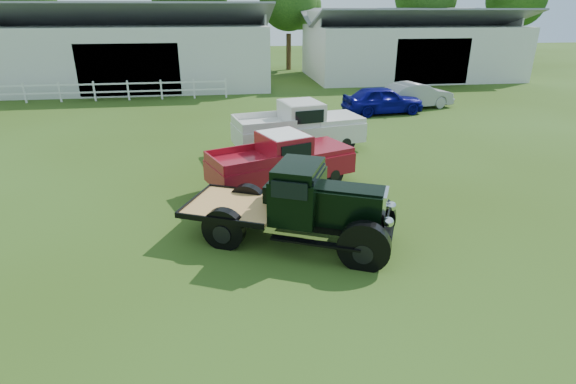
{
  "coord_description": "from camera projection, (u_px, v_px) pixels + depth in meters",
  "views": [
    {
      "loc": [
        -1.35,
        -9.19,
        5.4
      ],
      "look_at": [
        0.2,
        1.2,
        1.05
      ],
      "focal_mm": 28.0,
      "sensor_mm": 36.0,
      "label": 1
    }
  ],
  "objects": [
    {
      "name": "tree_a",
      "position": [
        8.0,
        9.0,
        36.34
      ],
      "size": [
        6.3,
        6.3,
        10.5
      ],
      "primitive_type": null,
      "color": "black",
      "rests_on": "ground"
    },
    {
      "name": "tree_c",
      "position": [
        289.0,
        18.0,
        39.77
      ],
      "size": [
        5.4,
        5.4,
        9.0
      ],
      "primitive_type": null,
      "color": "black",
      "rests_on": "ground"
    },
    {
      "name": "red_pickup",
      "position": [
        281.0,
        160.0,
        14.32
      ],
      "size": [
        5.13,
        3.43,
        1.75
      ],
      "primitive_type": null,
      "rotation": [
        0.0,
        0.0,
        0.36
      ],
      "color": "maroon",
      "rests_on": "ground"
    },
    {
      "name": "fence_rail",
      "position": [
        111.0,
        91.0,
        27.61
      ],
      "size": [
        14.2,
        0.16,
        1.2
      ],
      "primitive_type": null,
      "color": "white",
      "rests_on": "ground"
    },
    {
      "name": "shed_left",
      "position": [
        139.0,
        45.0,
        32.38
      ],
      "size": [
        18.8,
        10.2,
        5.6
      ],
      "primitive_type": null,
      "color": "#BABBAE",
      "rests_on": "ground"
    },
    {
      "name": "misc_car_grey",
      "position": [
        415.0,
        95.0,
        25.56
      ],
      "size": [
        4.6,
        2.43,
        1.44
      ],
      "primitive_type": "imported",
      "rotation": [
        0.0,
        0.0,
        1.79
      ],
      "color": "gray",
      "rests_on": "ground"
    },
    {
      "name": "vintage_flatbed",
      "position": [
        294.0,
        203.0,
        10.82
      ],
      "size": [
        5.47,
        3.95,
        2.02
      ],
      "primitive_type": null,
      "rotation": [
        0.0,
        0.0,
        -0.43
      ],
      "color": "black",
      "rests_on": "ground"
    },
    {
      "name": "tree_d",
      "position": [
        423.0,
        11.0,
        42.26
      ],
      "size": [
        6.0,
        6.0,
        10.0
      ],
      "primitive_type": null,
      "color": "black",
      "rests_on": "ground"
    },
    {
      "name": "misc_car_blue",
      "position": [
        383.0,
        100.0,
        24.22
      ],
      "size": [
        4.48,
        2.14,
        1.48
      ],
      "primitive_type": "imported",
      "rotation": [
        0.0,
        0.0,
        1.66
      ],
      "color": "#070770",
      "rests_on": "ground"
    },
    {
      "name": "tree_b",
      "position": [
        185.0,
        2.0,
        38.98
      ],
      "size": [
        6.9,
        6.9,
        11.5
      ],
      "primitive_type": null,
      "color": "black",
      "rests_on": "ground"
    },
    {
      "name": "white_pickup",
      "position": [
        299.0,
        127.0,
        17.83
      ],
      "size": [
        5.57,
        3.03,
        1.94
      ],
      "primitive_type": null,
      "rotation": [
        0.0,
        0.0,
        0.2
      ],
      "color": "silver",
      "rests_on": "ground"
    },
    {
      "name": "ground",
      "position": [
        287.0,
        252.0,
        10.65
      ],
      "size": [
        120.0,
        120.0,
        0.0
      ],
      "primitive_type": "plane",
      "color": "#2B410D"
    },
    {
      "name": "shed_right",
      "position": [
        410.0,
        44.0,
        36.24
      ],
      "size": [
        16.8,
        9.2,
        5.2
      ],
      "primitive_type": null,
      "color": "#BABBAE",
      "rests_on": "ground"
    },
    {
      "name": "tree_e",
      "position": [
        514.0,
        14.0,
        41.62
      ],
      "size": [
        5.7,
        5.7,
        9.5
      ],
      "primitive_type": null,
      "color": "black",
      "rests_on": "ground"
    }
  ]
}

